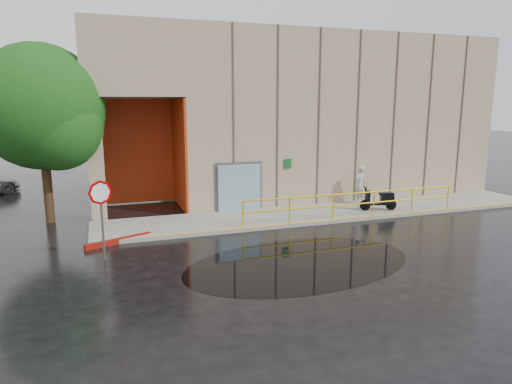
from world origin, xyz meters
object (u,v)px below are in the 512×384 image
Objects in this scene: scooter at (379,194)px; stop_sign at (101,202)px; person at (359,185)px; tree_near at (45,112)px; red_curb at (119,241)px.

stop_sign is (-11.44, -2.42, 0.96)m from scooter.
tree_near is at bearing -37.89° from person.
person is 11.06m from red_curb.
scooter is at bearing 4.12° from red_curb.
person is at bearing -6.78° from tree_near.
scooter is at bearing 11.21° from stop_sign.
stop_sign is (-11.30, -3.81, 0.78)m from person.
red_curb is 0.34× the size of tree_near.
tree_near reaches higher than red_curb.
red_curb is at bearing 72.24° from stop_sign.
tree_near reaches higher than stop_sign.
person is 13.67m from tree_near.
stop_sign is 0.36× the size of tree_near.
person is 0.72× the size of stop_sign.
scooter is at bearing -12.50° from tree_near.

